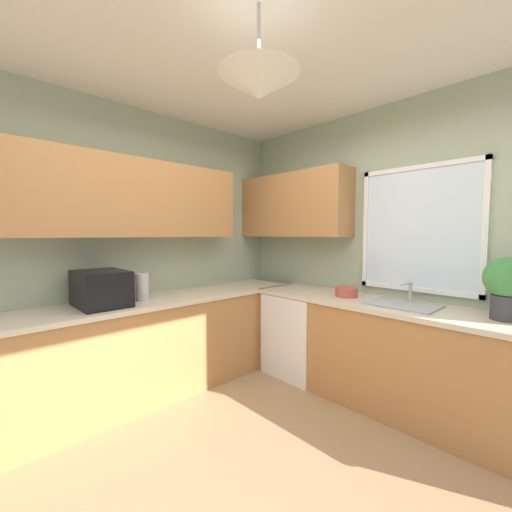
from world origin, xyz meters
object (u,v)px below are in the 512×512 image
object	(u,v)px
sink_assembly	(403,304)
bowl	(347,292)
potted_plant	(507,284)
dishwasher	(301,333)
kettle	(142,287)
microwave	(101,288)

from	to	relation	value
sink_assembly	bowl	bearing A→B (deg)	-179.20
potted_plant	dishwasher	bearing A→B (deg)	-177.31
dishwasher	kettle	world-z (taller)	kettle
kettle	microwave	bearing A→B (deg)	-93.39
sink_assembly	bowl	distance (m)	0.52
microwave	bowl	xyz separation A→B (m)	(1.18, 1.81, -0.10)
potted_plant	kettle	bearing A→B (deg)	-146.98
dishwasher	potted_plant	size ratio (longest dim) A/B	1.95
bowl	kettle	bearing A→B (deg)	-128.15
microwave	potted_plant	xyz separation A→B (m)	(2.37, 1.86, 0.11)
kettle	potted_plant	distance (m)	2.80
kettle	potted_plant	bearing A→B (deg)	33.02
dishwasher	potted_plant	bearing A→B (deg)	2.69
dishwasher	microwave	bearing A→B (deg)	-110.32
potted_plant	bowl	bearing A→B (deg)	-177.59
kettle	bowl	world-z (taller)	kettle
sink_assembly	bowl	world-z (taller)	sink_assembly
bowl	microwave	bearing A→B (deg)	-123.03
dishwasher	sink_assembly	world-z (taller)	sink_assembly
microwave	potted_plant	world-z (taller)	potted_plant
kettle	dishwasher	bearing A→B (deg)	66.10
kettle	bowl	xyz separation A→B (m)	(1.16, 1.47, -0.08)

